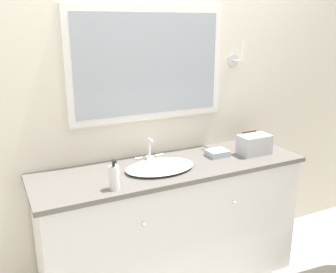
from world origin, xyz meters
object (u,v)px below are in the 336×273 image
object	(u,v)px
sink_basin	(160,166)
soap_bottle	(114,177)
picture_frame	(249,138)
appliance_box	(254,145)

from	to	relation	value
sink_basin	soap_bottle	bearing A→B (deg)	-155.20
soap_bottle	sink_basin	bearing A→B (deg)	24.80
sink_basin	picture_frame	world-z (taller)	sink_basin
soap_bottle	picture_frame	bearing A→B (deg)	15.04
sink_basin	picture_frame	bearing A→B (deg)	10.51
sink_basin	picture_frame	size ratio (longest dim) A/B	3.77
appliance_box	picture_frame	world-z (taller)	appliance_box
appliance_box	picture_frame	size ratio (longest dim) A/B	1.86
picture_frame	appliance_box	bearing A→B (deg)	-118.00
sink_basin	appliance_box	bearing A→B (deg)	-2.72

